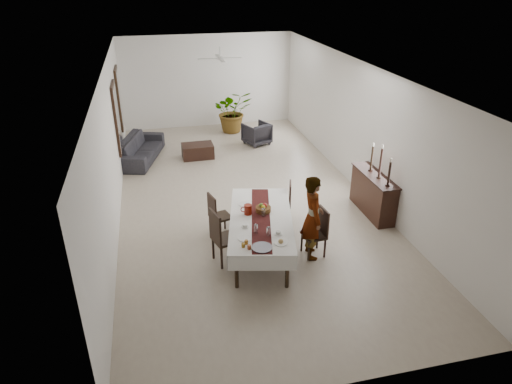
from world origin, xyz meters
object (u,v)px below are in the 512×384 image
at_px(dining_table_top, 261,219).
at_px(woman, 313,217).
at_px(red_pitcher, 248,209).
at_px(sofa, 140,149).
at_px(sideboard_body, 373,195).

xyz_separation_m(dining_table_top, woman, (0.94, -0.36, 0.12)).
relative_size(red_pitcher, woman, 0.12).
bearing_deg(sofa, dining_table_top, -141.23).
bearing_deg(woman, sideboard_body, -49.95).
bearing_deg(red_pitcher, sofa, 111.21).
height_order(woman, sideboard_body, woman).
height_order(dining_table_top, sofa, dining_table_top).
bearing_deg(woman, dining_table_top, 74.71).
bearing_deg(sofa, red_pitcher, -142.42).
relative_size(red_pitcher, sofa, 0.09).
height_order(sideboard_body, sofa, sideboard_body).
xyz_separation_m(red_pitcher, woman, (1.16, -0.57, -0.02)).
distance_m(sideboard_body, sofa, 7.02).
bearing_deg(sideboard_body, woman, -145.63).
height_order(red_pitcher, sideboard_body, red_pitcher).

